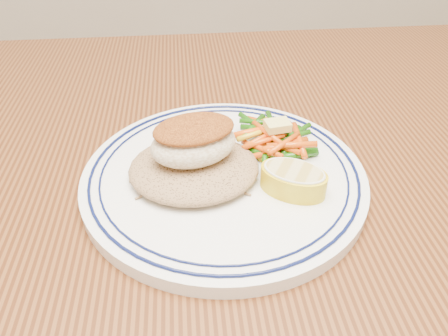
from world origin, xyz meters
The scene contains 7 objects.
dining_table centered at (0.00, 0.00, 0.65)m, with size 1.50×0.90×0.75m.
plate centered at (-0.01, 0.00, 0.76)m, with size 0.30×0.30×0.02m.
rice_pilaf centered at (-0.04, 0.00, 0.78)m, with size 0.13×0.12×0.03m, color olive.
fish_fillet centered at (-0.04, 0.00, 0.81)m, with size 0.10×0.08×0.04m.
vegetable_pile centered at (0.05, 0.03, 0.78)m, with size 0.10×0.11×0.03m.
butter_pat centered at (0.05, 0.04, 0.79)m, with size 0.03×0.02×0.01m, color #F0E575.
lemon_wedge centered at (0.05, -0.04, 0.78)m, with size 0.08×0.08×0.03m.
Camera 1 is at (-0.05, -0.36, 1.04)m, focal length 35.00 mm.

